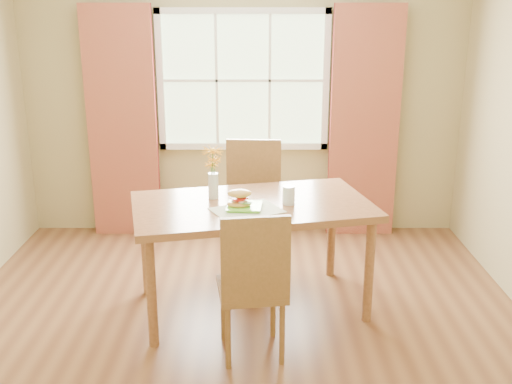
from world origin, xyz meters
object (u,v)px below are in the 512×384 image
object	(u,v)px
dining_table	(252,214)
flower_vase	(213,167)
chair_near	(253,281)
croissant_sandwich	(239,198)
water_glass	(289,196)
chair_far	(253,200)

from	to	relation	value
dining_table	flower_vase	bearing A→B (deg)	145.06
chair_near	croissant_sandwich	distance (m)	0.67
chair_near	water_glass	distance (m)	0.80
chair_far	flower_vase	world-z (taller)	flower_vase
chair_near	water_glass	size ratio (longest dim) A/B	7.57
dining_table	croissant_sandwich	xyz separation A→B (m)	(-0.09, -0.14, 0.17)
croissant_sandwich	flower_vase	bearing A→B (deg)	123.48
chair_far	water_glass	world-z (taller)	chair_far
chair_near	flower_vase	xyz separation A→B (m)	(-0.30, 0.82, 0.50)
chair_near	flower_vase	world-z (taller)	flower_vase
dining_table	water_glass	size ratio (longest dim) A/B	13.95
water_glass	flower_vase	xyz separation A→B (m)	(-0.55, 0.14, 0.17)
chair_far	croissant_sandwich	world-z (taller)	chair_far
chair_near	chair_far	bearing A→B (deg)	82.25
chair_far	dining_table	bearing A→B (deg)	-87.68
chair_near	croissant_sandwich	bearing A→B (deg)	91.88
chair_far	flower_vase	distance (m)	0.80
dining_table	water_glass	distance (m)	0.30
dining_table	flower_vase	size ratio (longest dim) A/B	4.79
water_glass	flower_vase	distance (m)	0.59
chair_near	chair_far	xyz separation A→B (m)	(-0.01, 1.42, 0.06)
dining_table	croissant_sandwich	distance (m)	0.24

